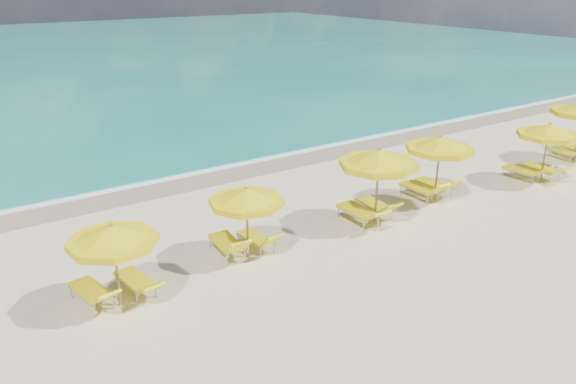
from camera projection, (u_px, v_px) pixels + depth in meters
ground_plane at (316, 245)px, 16.57m from camera, size 120.00×120.00×0.00m
ocean at (15, 58)px, 53.59m from camera, size 120.00×80.00×0.30m
wet_sand_band at (205, 176)px, 22.28m from camera, size 120.00×2.60×0.01m
foam_line at (196, 170)px, 22.89m from camera, size 120.00×1.20×0.03m
whitecap_near at (0, 143)px, 26.54m from camera, size 14.00×0.36×0.05m
whitecap_far at (202, 88)px, 39.26m from camera, size 18.00×0.30×0.05m
umbrella_2 at (112, 236)px, 12.91m from camera, size 2.63×2.63×2.16m
umbrella_3 at (246, 197)px, 15.23m from camera, size 2.36×2.36×2.14m
umbrella_4 at (379, 159)px, 17.24m from camera, size 2.63×2.63×2.53m
umbrella_5 at (440, 145)px, 19.15m from camera, size 2.87×2.87×2.39m
umbrella_6 at (549, 131)px, 20.94m from camera, size 3.02×3.02×2.34m
lounger_2_left at (93, 296)px, 13.53m from camera, size 0.87×1.84×0.78m
lounger_2_right at (136, 285)px, 14.03m from camera, size 0.78×1.82×0.68m
lounger_3_left at (228, 248)px, 15.88m from camera, size 0.80×1.86×0.89m
lounger_3_right at (257, 243)px, 16.27m from camera, size 0.70×1.64×0.77m
lounger_4_left at (359, 216)px, 17.95m from camera, size 0.73×2.02×0.84m
lounger_4_right at (375, 209)px, 18.54m from camera, size 0.79×1.87×0.80m
lounger_5_left at (420, 193)px, 19.89m from camera, size 0.66×1.87×0.90m
lounger_5_right at (434, 188)px, 20.35m from camera, size 0.65×1.78×0.86m
lounger_6_left at (523, 174)px, 21.74m from camera, size 0.80×1.87×0.83m
lounger_6_right at (542, 172)px, 21.96m from camera, size 0.68×1.91×0.73m
lounger_7_left at (564, 155)px, 24.15m from camera, size 0.77×1.76×0.64m
lounger_7_right at (575, 151)px, 24.59m from camera, size 0.88×1.73×0.78m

